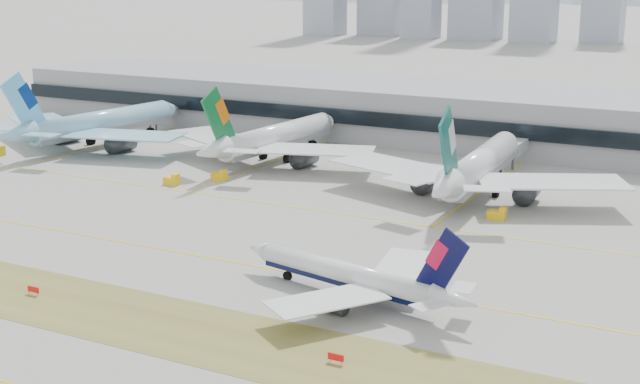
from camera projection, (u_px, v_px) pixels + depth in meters
The scene contains 11 objects.
ground at pixel (230, 251), 155.75m from camera, with size 3000.00×3000.00×0.00m, color #99978F.
taxiing_airliner at pixel (354, 277), 132.45m from camera, with size 42.29×36.26×14.32m.
widebody_korean at pixel (96, 125), 242.50m from camera, with size 64.48×63.62×23.19m.
widebody_eva at pixel (273, 139), 224.67m from camera, with size 61.38×60.22×21.94m.
widebody_cathay at pixel (477, 168), 190.84m from camera, with size 65.56×64.21×23.40m.
terminal at pixel (453, 114), 252.30m from camera, with size 280.00×43.10×15.00m.
hold_sign_left at pixel (33, 290), 134.64m from camera, with size 2.20×0.15×1.35m.
hold_sign_right at pixel (336, 357), 111.47m from camera, with size 2.20×0.15×1.35m.
gse_b at pixel (172, 180), 201.83m from camera, with size 3.55×2.00×2.60m.
gse_extra at pixel (220, 176), 206.04m from camera, with size 3.55×2.00×2.60m.
gse_c at pixel (498, 215), 174.29m from camera, with size 3.55×2.00×2.60m.
Camera 1 is at (83.04, -123.89, 48.68)m, focal length 50.00 mm.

